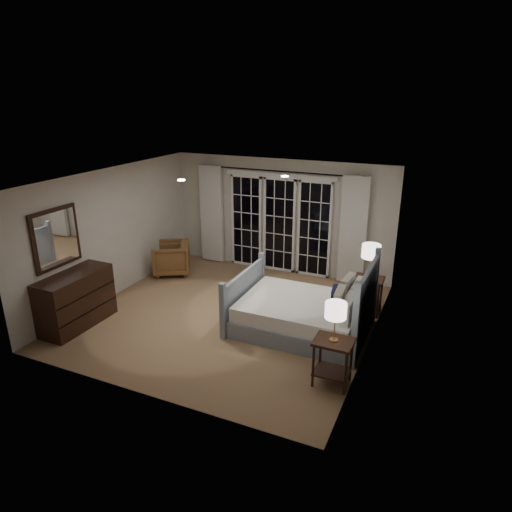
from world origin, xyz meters
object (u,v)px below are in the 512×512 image
at_px(bed, 305,313).
at_px(lamp_left, 336,311).
at_px(nightstand_right, 368,290).
at_px(nightstand_left, 333,355).
at_px(lamp_right, 371,251).
at_px(armchair, 171,258).
at_px(dresser, 76,300).

bearing_deg(bed, lamp_left, -57.24).
bearing_deg(nightstand_right, nightstand_left, -90.13).
xyz_separation_m(lamp_right, armchair, (-4.34, 0.16, -0.83)).
bearing_deg(lamp_left, bed, 122.76).
height_order(nightstand_right, lamp_right, lamp_right).
height_order(lamp_left, dresser, lamp_left).
xyz_separation_m(bed, nightstand_left, (0.82, -1.28, 0.13)).
bearing_deg(dresser, nightstand_right, 29.28).
bearing_deg(armchair, lamp_right, 57.90).
bearing_deg(bed, nightstand_left, -57.24).
distance_m(nightstand_left, armchair, 5.03).
bearing_deg(lamp_right, dresser, -150.72).
xyz_separation_m(armchair, dresser, (-0.13, -2.67, 0.12)).
relative_size(nightstand_right, armchair, 0.87).
distance_m(armchair, dresser, 2.68).
distance_m(bed, nightstand_left, 1.52).
bearing_deg(lamp_left, lamp_right, 89.87).
xyz_separation_m(bed, lamp_right, (0.83, 1.10, 0.87)).
bearing_deg(armchair, dresser, -32.74).
height_order(nightstand_right, lamp_left, lamp_left).
bearing_deg(lamp_right, armchair, 177.86).
relative_size(armchair, dresser, 0.58).
relative_size(lamp_right, dresser, 0.47).
bearing_deg(bed, dresser, -158.88).
xyz_separation_m(bed, nightstand_right, (0.83, 1.10, 0.13)).
xyz_separation_m(nightstand_left, dresser, (-4.47, -0.13, 0.02)).
distance_m(bed, dresser, 3.91).
bearing_deg(bed, lamp_right, 53.07).
relative_size(nightstand_left, lamp_left, 1.22).
height_order(bed, nightstand_left, bed).
bearing_deg(lamp_right, nightstand_left, -90.13).
bearing_deg(nightstand_left, nightstand_right, 89.87).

